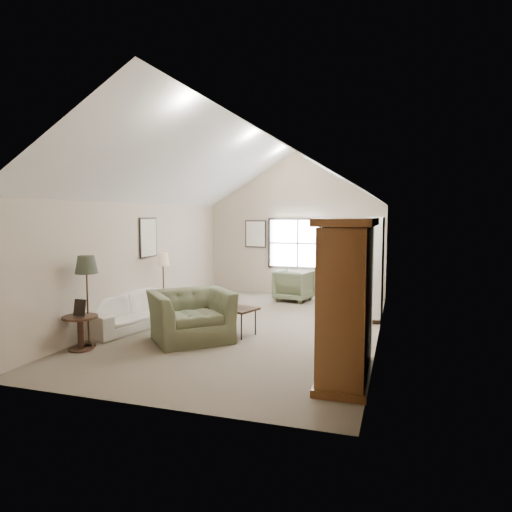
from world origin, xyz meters
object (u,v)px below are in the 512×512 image
(side_table, at_px, (81,333))
(side_chair, at_px, (331,276))
(armchair_far, at_px, (294,285))
(coffee_table, at_px, (230,320))
(armoire, at_px, (347,300))
(sofa, at_px, (134,311))
(armchair_near, at_px, (191,316))

(side_table, relative_size, side_chair, 0.49)
(side_chair, bearing_deg, armchair_far, -157.88)
(coffee_table, xyz_separation_m, side_chair, (1.28, 4.33, 0.33))
(coffee_table, bearing_deg, armoire, -36.84)
(sofa, bearing_deg, armchair_far, -18.81)
(armoire, height_order, side_chair, armoire)
(armoire, bearing_deg, coffee_table, 143.16)
(side_table, height_order, side_chair, side_chair)
(coffee_table, height_order, side_chair, side_chair)
(sofa, distance_m, armchair_far, 4.47)
(side_chair, bearing_deg, coffee_table, -122.19)
(armoire, relative_size, side_table, 3.83)
(sofa, height_order, coffee_table, sofa)
(armchair_near, xyz_separation_m, side_chair, (1.79, 4.95, 0.14))
(armchair_far, xyz_separation_m, side_table, (-2.41, -5.36, -0.12))
(side_chair, bearing_deg, armchair_near, -125.57)
(coffee_table, bearing_deg, side_table, -139.48)
(armchair_near, bearing_deg, coffee_table, 8.62)
(armchair_far, bearing_deg, coffee_table, 95.49)
(armoire, distance_m, side_table, 4.46)
(armoire, bearing_deg, armchair_near, 158.24)
(armoire, height_order, armchair_near, armoire)
(armoire, height_order, coffee_table, armoire)
(armchair_far, bearing_deg, side_table, 77.54)
(sofa, xyz_separation_m, armchair_far, (2.41, 3.76, 0.07))
(sofa, bearing_deg, coffee_table, -72.74)
(sofa, relative_size, coffee_table, 2.25)
(sofa, relative_size, side_chair, 1.95)
(coffee_table, bearing_deg, armchair_far, 83.73)
(armchair_near, bearing_deg, sofa, 119.11)
(sofa, distance_m, side_chair, 5.54)
(armchair_near, xyz_separation_m, armchair_far, (0.91, 4.27, -0.04))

